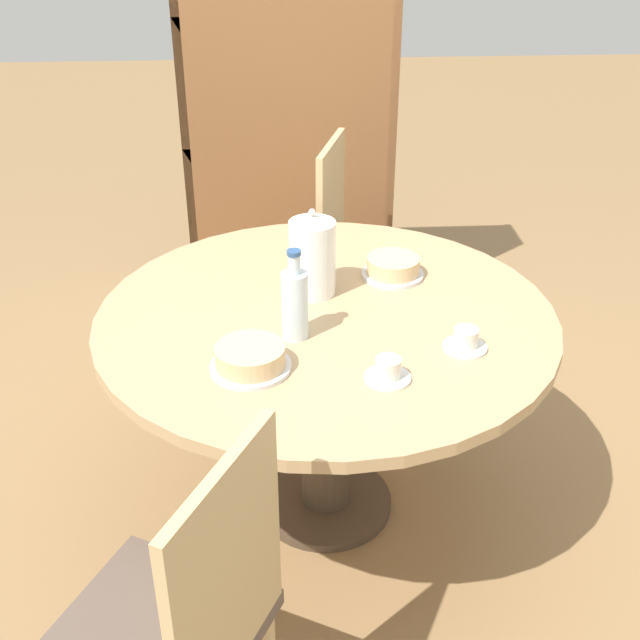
# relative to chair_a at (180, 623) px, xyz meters

# --- Properties ---
(ground_plane) EXTENTS (14.00, 14.00, 0.00)m
(ground_plane) POSITION_rel_chair_a_xyz_m (0.37, 0.87, -0.49)
(ground_plane) COLOR #937047
(dining_table) EXTENTS (1.34, 1.34, 0.75)m
(dining_table) POSITION_rel_chair_a_xyz_m (0.37, 0.87, 0.12)
(dining_table) COLOR #473828
(dining_table) RESTS_ON ground_plane
(chair_a) EXTENTS (0.57, 0.57, 0.95)m
(chair_a) POSITION_rel_chair_a_xyz_m (0.00, 0.00, 0.00)
(chair_a) COLOR tan
(chair_a) RESTS_ON ground_plane
(chair_b) EXTENTS (0.52, 0.52, 0.95)m
(chair_b) POSITION_rel_chair_a_xyz_m (0.57, 1.79, 0.00)
(chair_b) COLOR tan
(chair_b) RESTS_ON ground_plane
(bookshelf) EXTENTS (0.93, 0.28, 1.62)m
(bookshelf) POSITION_rel_chair_a_xyz_m (0.29, 2.33, 0.29)
(bookshelf) COLOR brown
(bookshelf) RESTS_ON ground_plane
(coffee_pot) EXTENTS (0.14, 0.14, 0.27)m
(coffee_pot) POSITION_rel_chair_a_xyz_m (0.33, 0.99, 0.38)
(coffee_pot) COLOR white
(coffee_pot) RESTS_ON dining_table
(water_bottle) EXTENTS (0.07, 0.07, 0.26)m
(water_bottle) POSITION_rel_chair_a_xyz_m (0.27, 0.74, 0.36)
(water_bottle) COLOR silver
(water_bottle) RESTS_ON dining_table
(cake_main) EXTENTS (0.21, 0.21, 0.07)m
(cake_main) POSITION_rel_chair_a_xyz_m (0.15, 0.58, 0.29)
(cake_main) COLOR silver
(cake_main) RESTS_ON dining_table
(cake_second) EXTENTS (0.20, 0.20, 0.06)m
(cake_second) POSITION_rel_chair_a_xyz_m (0.59, 1.09, 0.29)
(cake_second) COLOR silver
(cake_second) RESTS_ON dining_table
(cup_a) EXTENTS (0.12, 0.12, 0.06)m
(cup_a) POSITION_rel_chair_a_xyz_m (0.73, 0.65, 0.28)
(cup_a) COLOR silver
(cup_a) RESTS_ON dining_table
(cup_b) EXTENTS (0.12, 0.12, 0.06)m
(cup_b) POSITION_rel_chair_a_xyz_m (0.50, 0.51, 0.28)
(cup_b) COLOR silver
(cup_b) RESTS_ON dining_table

